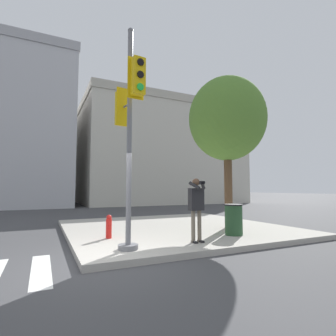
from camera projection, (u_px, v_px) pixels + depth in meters
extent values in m
plane|color=#424244|center=(103.00, 264.00, 5.66)|extent=(160.00, 160.00, 0.00)
cube|color=#ADA89E|center=(174.00, 228.00, 10.32)|extent=(8.00, 8.00, 0.16)
cube|color=silver|center=(41.00, 270.00, 5.26)|extent=(0.37, 2.42, 0.01)
cylinder|color=slate|center=(128.00, 247.00, 6.33)|extent=(0.49, 0.49, 0.12)
cylinder|color=slate|center=(129.00, 135.00, 6.54)|extent=(0.13, 0.13, 5.38)
sphere|color=slate|center=(131.00, 31.00, 6.75)|extent=(0.14, 0.14, 0.14)
cylinder|color=slate|center=(126.00, 106.00, 6.78)|extent=(0.09, 0.29, 0.05)
cube|color=#E5B70C|center=(122.00, 108.00, 6.99)|extent=(0.33, 0.28, 0.90)
cube|color=#E5B70C|center=(124.00, 107.00, 6.88)|extent=(0.42, 0.09, 1.02)
cylinder|color=black|center=(120.00, 99.00, 7.13)|extent=(0.17, 0.06, 0.17)
cylinder|color=black|center=(120.00, 110.00, 7.10)|extent=(0.17, 0.06, 0.17)
cylinder|color=green|center=(120.00, 120.00, 7.08)|extent=(0.17, 0.06, 0.17)
cylinder|color=slate|center=(133.00, 80.00, 6.47)|extent=(0.08, 0.29, 0.05)
cube|color=#E5B70C|center=(138.00, 76.00, 6.24)|extent=(0.32, 0.27, 0.90)
cube|color=#E5B70C|center=(136.00, 78.00, 6.36)|extent=(0.42, 0.07, 1.02)
cylinder|color=black|center=(141.00, 62.00, 6.15)|extent=(0.17, 0.05, 0.17)
cylinder|color=black|center=(141.00, 74.00, 6.13)|extent=(0.17, 0.05, 0.17)
cylinder|color=green|center=(140.00, 87.00, 6.11)|extent=(0.17, 0.05, 0.17)
cube|color=black|center=(194.00, 242.00, 7.09)|extent=(0.09, 0.24, 0.05)
cube|color=black|center=(201.00, 241.00, 7.18)|extent=(0.09, 0.24, 0.05)
cylinder|color=#6B6051|center=(193.00, 226.00, 7.18)|extent=(0.11, 0.11, 0.87)
cylinder|color=#6B6051|center=(199.00, 226.00, 7.26)|extent=(0.11, 0.11, 0.87)
cube|color=#232326|center=(196.00, 199.00, 7.28)|extent=(0.40, 0.22, 0.61)
sphere|color=brown|center=(196.00, 182.00, 7.31)|extent=(0.21, 0.21, 0.21)
cube|color=black|center=(202.00, 183.00, 7.03)|extent=(0.12, 0.10, 0.09)
cylinder|color=black|center=(203.00, 183.00, 6.97)|extent=(0.06, 0.08, 0.06)
cylinder|color=#232326|center=(194.00, 185.00, 7.12)|extent=(0.23, 0.35, 0.23)
cylinder|color=#232326|center=(203.00, 186.00, 7.24)|extent=(0.23, 0.35, 0.23)
cylinder|color=brown|center=(228.00, 186.00, 9.92)|extent=(0.30, 0.30, 3.14)
ellipsoid|color=#568433|center=(227.00, 119.00, 10.12)|extent=(2.95, 2.95, 3.24)
cylinder|color=red|center=(109.00, 229.00, 7.77)|extent=(0.17, 0.17, 0.56)
sphere|color=red|center=(109.00, 217.00, 7.80)|extent=(0.15, 0.15, 0.15)
cylinder|color=red|center=(110.00, 227.00, 7.67)|extent=(0.08, 0.06, 0.08)
cylinder|color=#234728|center=(234.00, 220.00, 8.34)|extent=(0.55, 0.55, 0.93)
cylinder|color=black|center=(233.00, 205.00, 8.38)|extent=(0.58, 0.58, 0.04)
cube|color=#BCBCC1|center=(8.00, 136.00, 25.37)|extent=(11.32, 12.80, 13.47)
cube|color=#A3A3A8|center=(11.00, 65.00, 25.93)|extent=(11.52, 13.00, 0.80)
cube|color=beige|center=(155.00, 159.00, 32.49)|extent=(17.69, 13.91, 10.53)
cube|color=#B2AD9E|center=(155.00, 115.00, 32.93)|extent=(17.89, 14.11, 0.80)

